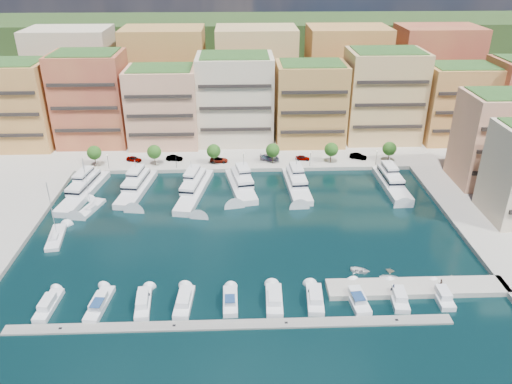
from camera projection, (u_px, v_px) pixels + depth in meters
ground at (246, 229)px, 107.09m from camera, size 400.00×400.00×0.00m
north_quay at (242, 132)px, 162.49m from camera, size 220.00×64.00×2.00m
hillside at (241, 92)px, 205.39m from camera, size 240.00×40.00×58.00m
south_pontoon at (230, 326)px, 80.18m from camera, size 72.00×2.20×0.35m
finger_pier at (417, 290)px, 88.41m from camera, size 32.00×5.00×2.00m
apartment_0 at (13, 105)px, 143.64m from camera, size 22.00×16.50×24.80m
apartment_1 at (92, 99)px, 145.70m from camera, size 20.00×16.50×26.80m
apartment_2 at (163, 107)px, 145.50m from camera, size 20.00×15.50×22.80m
apartment_3 at (235, 99)px, 147.30m from camera, size 22.00×16.50×25.80m
apartment_4 at (310, 103)px, 146.68m from camera, size 20.00×15.50×23.80m
apartment_5 at (383, 96)px, 148.52m from camera, size 22.00×16.50×26.80m
apartment_6 at (457, 103)px, 148.35m from camera, size 20.00×15.50×22.80m
apartment_east_a at (498, 139)px, 121.48m from camera, size 18.00×14.50×22.80m
backblock_0 at (74, 75)px, 164.25m from camera, size 26.00×18.00×30.00m
backblock_1 at (166, 75)px, 165.23m from camera, size 26.00×18.00×30.00m
backblock_2 at (256, 74)px, 166.22m from camera, size 26.00×18.00×30.00m
backblock_3 at (345, 73)px, 167.20m from camera, size 26.00×18.00×30.00m
backblock_4 at (434, 72)px, 168.19m from camera, size 26.00×18.00×30.00m
tree_0 at (94, 153)px, 133.59m from camera, size 3.80×3.80×5.65m
tree_1 at (154, 152)px, 134.12m from camera, size 3.80×3.80×5.65m
tree_2 at (214, 151)px, 134.64m from camera, size 3.80×3.80×5.65m
tree_3 at (273, 150)px, 135.16m from camera, size 3.80×3.80×5.65m
tree_4 at (331, 150)px, 135.69m from camera, size 3.80×3.80×5.65m
tree_5 at (389, 149)px, 136.21m from camera, size 3.80×3.80×5.65m
lamppost_0 at (108, 159)px, 132.08m from camera, size 0.30×0.30×4.20m
lamppost_1 at (176, 158)px, 132.67m from camera, size 0.30×0.30×4.20m
lamppost_2 at (243, 157)px, 133.26m from camera, size 0.30×0.30×4.20m
lamppost_3 at (310, 156)px, 133.85m from camera, size 0.30×0.30×4.20m
lamppost_4 at (377, 155)px, 134.44m from camera, size 0.30×0.30×4.20m
yacht_0 at (84, 189)px, 121.85m from camera, size 8.07×23.22×7.30m
yacht_1 at (137, 186)px, 123.43m from camera, size 7.77×20.45×7.30m
yacht_2 at (195, 188)px, 122.48m from camera, size 8.44×23.80×7.30m
yacht_3 at (241, 183)px, 124.78m from camera, size 8.20×19.27×7.30m
yacht_4 at (296, 184)px, 124.93m from camera, size 5.95×19.73×7.30m
yacht_6 at (391, 182)px, 125.67m from camera, size 5.30×19.69×7.30m
cruiser_0 at (49, 305)px, 83.77m from camera, size 2.89×8.37×2.55m
cruiser_1 at (99, 304)px, 84.01m from camera, size 3.49×9.33×2.66m
cruiser_2 at (143, 303)px, 84.29m from camera, size 3.08×8.44×2.55m
cruiser_3 at (184, 302)px, 84.51m from camera, size 3.17×8.37×2.55m
cruiser_4 at (230, 301)px, 84.75m from camera, size 2.56×7.52×2.66m
cruiser_5 at (274, 300)px, 85.02m from camera, size 3.03×8.34×2.55m
cruiser_6 at (315, 299)px, 85.25m from camera, size 3.26×8.10×2.55m
cruiser_7 at (357, 298)px, 85.45m from camera, size 3.54×8.80×2.66m
cruiser_8 at (398, 297)px, 85.72m from camera, size 3.14×7.92×2.55m
cruiser_9 at (442, 296)px, 85.98m from camera, size 2.56×7.18×2.55m
sailboat_1 at (56, 238)px, 103.44m from camera, size 4.11×10.30×13.20m
sailboat_2 at (91, 209)px, 114.71m from camera, size 5.17×9.40×13.20m
tender_3 at (451, 277)px, 91.20m from camera, size 1.76×1.60×0.81m
tender_2 at (390, 278)px, 90.79m from camera, size 4.01×2.99×0.79m
tender_0 at (360, 270)px, 93.07m from camera, size 4.20×3.53×0.74m
tender_1 at (390, 270)px, 93.00m from camera, size 2.08×1.96×0.87m
car_0 at (134, 159)px, 137.58m from camera, size 4.56×2.99×1.44m
car_1 at (174, 158)px, 138.09m from camera, size 4.70×2.20×1.49m
car_2 at (219, 160)px, 137.06m from camera, size 5.07×2.64×1.36m
car_3 at (269, 157)px, 138.43m from camera, size 5.51×2.77×1.54m
car_4 at (303, 158)px, 138.44m from camera, size 4.16×2.24×1.35m
car_5 at (358, 156)px, 139.12m from camera, size 5.00×3.42×1.56m
person_0 at (394, 288)px, 85.82m from camera, size 0.63×0.74×1.72m
person_1 at (441, 283)px, 87.08m from camera, size 0.88×0.69×1.76m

